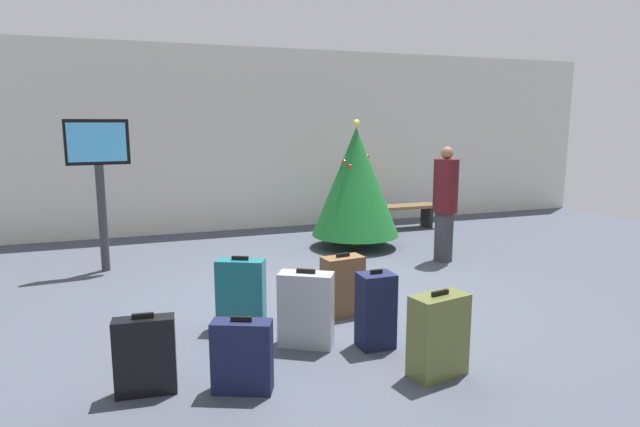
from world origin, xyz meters
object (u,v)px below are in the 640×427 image
at_px(suitcase_0, 241,294).
at_px(suitcase_6, 438,335).
at_px(suitcase_1, 242,356).
at_px(suitcase_5, 145,356).
at_px(flight_info_kiosk, 99,167).
at_px(suitcase_2, 376,310).
at_px(holiday_tree, 356,182).
at_px(traveller_0, 445,202).
at_px(suitcase_4, 343,286).
at_px(waiting_bench, 403,211).
at_px(suitcase_3, 306,310).

xyz_separation_m(suitcase_0, suitcase_6, (1.36, -1.58, -0.01)).
height_order(suitcase_1, suitcase_5, suitcase_5).
distance_m(flight_info_kiosk, suitcase_6, 5.36).
bearing_deg(suitcase_2, holiday_tree, 69.32).
distance_m(traveller_0, suitcase_4, 2.95).
bearing_deg(suitcase_4, waiting_bench, 54.13).
bearing_deg(suitcase_6, suitcase_3, 132.30).
relative_size(traveller_0, suitcase_2, 2.31).
height_order(flight_info_kiosk, suitcase_5, flight_info_kiosk).
relative_size(suitcase_4, suitcase_6, 0.95).
relative_size(suitcase_2, suitcase_4, 1.07).
distance_m(traveller_0, suitcase_2, 3.53).
height_order(suitcase_1, suitcase_4, suitcase_4).
bearing_deg(traveller_0, suitcase_6, -123.25).
height_order(waiting_bench, suitcase_1, suitcase_1).
bearing_deg(suitcase_6, suitcase_4, 98.22).
distance_m(traveller_0, suitcase_1, 4.82).
xyz_separation_m(holiday_tree, flight_info_kiosk, (-3.99, -0.12, 0.38)).
xyz_separation_m(holiday_tree, waiting_bench, (1.55, 1.16, -0.78)).
xyz_separation_m(traveller_0, suitcase_3, (-3.00, -2.31, -0.56)).
xyz_separation_m(waiting_bench, suitcase_1, (-4.37, -5.43, -0.06)).
bearing_deg(suitcase_4, suitcase_3, -134.97).
height_order(suitcase_5, suitcase_6, suitcase_6).
xyz_separation_m(suitcase_0, suitcase_2, (1.12, -0.88, -0.01)).
height_order(traveller_0, suitcase_3, traveller_0).
distance_m(waiting_bench, suitcase_2, 5.84).
height_order(suitcase_0, suitcase_2, suitcase_0).
distance_m(suitcase_1, suitcase_3, 1.01).
bearing_deg(suitcase_5, suitcase_1, -17.31).
xyz_separation_m(flight_info_kiosk, suitcase_6, (2.79, -4.43, -1.16)).
relative_size(waiting_bench, suitcase_0, 1.90).
bearing_deg(flight_info_kiosk, traveller_0, -13.43).
distance_m(holiday_tree, flight_info_kiosk, 4.01).
relative_size(suitcase_1, suitcase_2, 0.82).
distance_m(holiday_tree, suitcase_6, 4.77).
bearing_deg(suitcase_3, holiday_tree, 60.13).
height_order(holiday_tree, suitcase_4, holiday_tree).
bearing_deg(waiting_bench, suitcase_4, -125.87).
height_order(suitcase_1, suitcase_3, suitcase_3).
height_order(traveller_0, suitcase_0, traveller_0).
distance_m(waiting_bench, suitcase_1, 6.97).
xyz_separation_m(holiday_tree, suitcase_2, (-1.45, -3.85, -0.77)).
xyz_separation_m(waiting_bench, suitcase_2, (-3.00, -5.00, 0.00)).
bearing_deg(suitcase_4, holiday_tree, 64.19).
relative_size(suitcase_1, suitcase_6, 0.84).
bearing_deg(suitcase_1, suitcase_0, 79.06).
xyz_separation_m(suitcase_2, suitcase_6, (0.25, -0.70, -0.01)).
bearing_deg(waiting_bench, suitcase_5, -134.39).
height_order(suitcase_2, suitcase_5, suitcase_2).
bearing_deg(suitcase_2, suitcase_3, 158.45).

